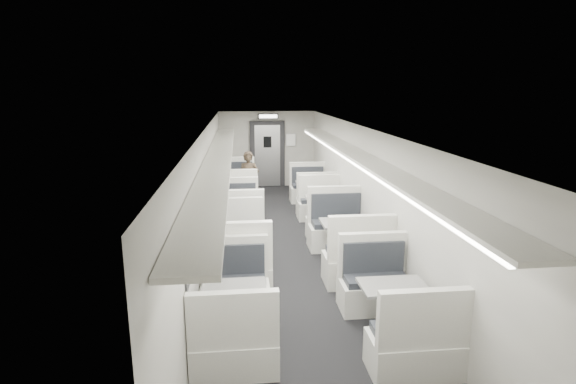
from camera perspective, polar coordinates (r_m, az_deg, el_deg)
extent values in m
cube|color=black|center=(8.89, -0.07, -7.90)|extent=(3.00, 12.00, 0.12)
cube|color=silver|center=(8.33, -0.08, 8.50)|extent=(3.00, 12.00, 0.12)
cube|color=beige|center=(14.47, -2.67, 5.47)|extent=(3.00, 0.12, 2.40)
cube|color=beige|center=(8.50, -10.59, -0.23)|extent=(0.12, 12.00, 2.40)
cube|color=beige|center=(8.82, 10.05, 0.28)|extent=(0.12, 12.00, 2.40)
cube|color=beige|center=(11.51, -6.58, -1.56)|extent=(1.08, 0.60, 0.46)
cube|color=#21272C|center=(11.47, -6.62, -0.17)|extent=(0.96, 0.48, 0.10)
cube|color=beige|center=(11.16, -6.66, 1.07)|extent=(1.08, 0.12, 0.71)
cube|color=beige|center=(13.05, -6.56, 0.21)|extent=(1.08, 0.60, 0.46)
cube|color=#21272C|center=(12.96, -6.59, 1.38)|extent=(0.96, 0.48, 0.10)
cube|color=beige|center=(13.14, -6.63, 2.91)|extent=(1.08, 0.12, 0.71)
cylinder|color=#B0B0B2|center=(12.25, -6.59, -0.06)|extent=(0.10, 0.10, 0.70)
cylinder|color=#B0B0B2|center=(12.33, -6.55, -1.58)|extent=(0.37, 0.37, 0.03)
cube|color=gray|center=(12.16, -6.63, 1.73)|extent=(0.90, 0.61, 0.04)
cube|color=beige|center=(8.90, -6.63, -6.06)|extent=(1.04, 0.58, 0.44)
cube|color=#21272C|center=(8.84, -6.68, -4.35)|extent=(0.92, 0.46, 0.10)
cube|color=beige|center=(8.53, -6.74, -2.95)|extent=(1.04, 0.12, 0.69)
cube|color=beige|center=(10.35, -6.60, -3.28)|extent=(1.04, 0.58, 0.44)
cube|color=#21272C|center=(10.25, -6.64, -1.89)|extent=(0.92, 0.46, 0.10)
cube|color=beige|center=(10.41, -6.68, 0.02)|extent=(1.04, 0.12, 0.69)
cylinder|color=#B0B0B2|center=(9.59, -6.63, -3.90)|extent=(0.10, 0.10, 0.68)
cylinder|color=#B0B0B2|center=(9.69, -6.58, -5.73)|extent=(0.35, 0.35, 0.03)
cube|color=gray|center=(9.48, -6.69, -1.72)|extent=(0.86, 0.59, 0.04)
cube|color=beige|center=(7.15, -6.69, -10.84)|extent=(1.13, 0.63, 0.48)
cube|color=#21272C|center=(7.07, -6.75, -8.57)|extent=(1.00, 0.50, 0.11)
cube|color=beige|center=(6.71, -6.84, -6.86)|extent=(1.13, 0.13, 0.74)
cube|color=beige|center=(8.69, -6.64, -6.40)|extent=(1.13, 0.63, 0.48)
cube|color=#21272C|center=(8.57, -6.69, -4.63)|extent=(1.00, 0.50, 0.11)
cube|color=beige|center=(8.73, -6.74, -2.11)|extent=(1.13, 0.13, 0.74)
cylinder|color=#B0B0B2|center=(7.87, -6.69, -7.54)|extent=(0.11, 0.11, 0.73)
cylinder|color=#B0B0B2|center=(8.00, -6.62, -9.89)|extent=(0.38, 0.38, 0.03)
cube|color=gray|center=(7.74, -6.77, -4.70)|extent=(0.94, 0.64, 0.04)
cube|color=beige|center=(5.41, -6.79, -19.72)|extent=(0.98, 0.54, 0.41)
cube|color=#21272C|center=(5.30, -6.86, -17.26)|extent=(0.87, 0.43, 0.09)
cube|color=beige|center=(4.97, -6.97, -15.83)|extent=(0.98, 0.11, 0.64)
cube|color=beige|center=(6.67, -6.71, -13.01)|extent=(0.98, 0.54, 0.41)
cube|color=#21272C|center=(6.53, -6.77, -11.12)|extent=(0.87, 0.43, 0.09)
cube|color=beige|center=(6.64, -6.82, -8.15)|extent=(0.98, 0.11, 0.64)
cylinder|color=#B0B0B2|center=(5.98, -6.77, -15.09)|extent=(0.09, 0.09, 0.64)
cylinder|color=#B0B0B2|center=(6.13, -6.69, -17.60)|extent=(0.33, 0.33, 0.03)
cube|color=gray|center=(5.82, -6.87, -12.01)|extent=(0.81, 0.55, 0.04)
cube|color=beige|center=(11.20, 3.70, -1.99)|extent=(1.00, 0.56, 0.42)
cube|color=#21272C|center=(11.16, 3.70, -0.67)|extent=(0.89, 0.44, 0.09)
cube|color=beige|center=(10.87, 3.93, 0.49)|extent=(1.00, 0.11, 0.66)
cube|color=beige|center=(12.61, 2.56, -0.25)|extent=(1.00, 0.56, 0.42)
cube|color=#21272C|center=(12.52, 2.59, 0.87)|extent=(0.89, 0.44, 0.09)
cube|color=beige|center=(12.69, 2.44, 2.35)|extent=(1.00, 0.11, 0.66)
cylinder|color=#B0B0B2|center=(11.87, 3.10, -0.54)|extent=(0.09, 0.09, 0.65)
cylinder|color=#B0B0B2|center=(11.95, 3.09, -1.99)|extent=(0.34, 0.34, 0.03)
cube|color=gray|center=(11.79, 3.13, 1.17)|extent=(0.83, 0.57, 0.04)
cube|color=beige|center=(9.57, 5.48, -4.66)|extent=(1.02, 0.57, 0.43)
cube|color=#21272C|center=(9.52, 5.48, -3.08)|extent=(0.91, 0.45, 0.10)
cube|color=beige|center=(9.22, 5.81, -1.77)|extent=(1.02, 0.12, 0.68)
cube|color=beige|center=(10.99, 3.90, -2.27)|extent=(1.02, 0.57, 0.43)
cube|color=#21272C|center=(10.89, 3.95, -0.97)|extent=(0.91, 0.45, 0.10)
cube|color=beige|center=(11.05, 3.76, 0.79)|extent=(1.02, 0.12, 0.68)
cylinder|color=#B0B0B2|center=(10.24, 4.65, -2.76)|extent=(0.10, 0.10, 0.67)
cylinder|color=#B0B0B2|center=(10.33, 4.62, -4.46)|extent=(0.35, 0.35, 0.03)
cube|color=gray|center=(10.15, 4.69, -0.74)|extent=(0.85, 0.58, 0.04)
cube|color=beige|center=(7.54, 8.91, -9.61)|extent=(1.12, 0.62, 0.48)
cube|color=#21272C|center=(7.46, 8.93, -7.46)|extent=(0.99, 0.50, 0.11)
cube|color=beige|center=(7.12, 9.56, -5.79)|extent=(1.12, 0.13, 0.74)
cube|color=beige|center=(9.04, 6.21, -5.62)|extent=(1.12, 0.62, 0.48)
cube|color=#21272C|center=(8.92, 6.29, -3.91)|extent=(0.99, 0.50, 0.11)
cube|color=beige|center=(9.08, 5.99, -1.52)|extent=(1.12, 0.13, 0.74)
cylinder|color=#B0B0B2|center=(8.24, 7.46, -6.61)|extent=(0.11, 0.11, 0.73)
cylinder|color=#B0B0B2|center=(8.36, 7.38, -8.86)|extent=(0.38, 0.38, 0.03)
cube|color=gray|center=(8.11, 7.54, -3.90)|extent=(0.93, 0.63, 0.04)
cube|color=beige|center=(5.54, 15.64, -19.22)|extent=(1.01, 0.56, 0.43)
cube|color=#21272C|center=(5.43, 15.71, -16.73)|extent=(0.89, 0.45, 0.10)
cube|color=beige|center=(5.11, 16.90, -15.19)|extent=(1.01, 0.11, 0.67)
cube|color=beige|center=(6.76, 10.93, -12.72)|extent=(1.01, 0.56, 0.43)
cube|color=#21272C|center=(6.63, 11.10, -10.79)|extent=(0.89, 0.45, 0.10)
cube|color=beige|center=(6.73, 10.62, -7.77)|extent=(1.01, 0.11, 0.67)
cylinder|color=#B0B0B2|center=(6.08, 13.07, -14.71)|extent=(0.10, 0.10, 0.66)
cylinder|color=#B0B0B2|center=(6.24, 12.92, -17.27)|extent=(0.34, 0.34, 0.03)
cube|color=gray|center=(5.92, 13.26, -11.58)|extent=(0.84, 0.57, 0.04)
imported|color=black|center=(11.80, -5.00, 1.51)|extent=(0.62, 0.48, 1.52)
cube|color=black|center=(11.80, -9.09, 4.30)|extent=(0.02, 1.18, 0.84)
cube|color=black|center=(9.64, -9.69, 2.29)|extent=(0.02, 1.18, 0.84)
cube|color=black|center=(7.49, -10.63, -0.87)|extent=(0.02, 1.18, 0.84)
cube|color=black|center=(5.39, -12.31, -6.53)|extent=(0.02, 1.18, 0.84)
cube|color=beige|center=(8.05, -8.82, 4.32)|extent=(0.46, 10.40, 0.05)
cube|color=white|center=(8.05, -7.38, 4.00)|extent=(0.05, 10.20, 0.04)
cube|color=beige|center=(8.33, 8.83, 4.60)|extent=(0.46, 10.40, 0.05)
cube|color=white|center=(8.28, 7.48, 4.26)|extent=(0.05, 10.20, 0.04)
cube|color=black|center=(14.37, -2.63, 4.81)|extent=(1.10, 0.10, 2.10)
cube|color=#B0B0B2|center=(14.35, -2.62, 4.60)|extent=(0.80, 0.05, 1.95)
cube|color=black|center=(14.25, -2.63, 6.37)|extent=(0.25, 0.02, 0.35)
cube|color=black|center=(13.76, -2.55, 9.59)|extent=(0.62, 0.10, 0.16)
cube|color=white|center=(13.70, -2.53, 9.58)|extent=(0.54, 0.02, 0.10)
cube|color=white|center=(14.36, 0.36, 6.63)|extent=(0.32, 0.02, 0.40)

